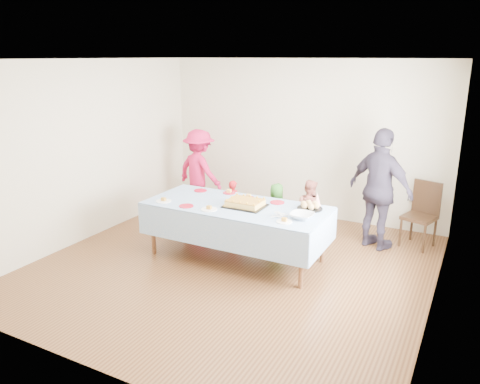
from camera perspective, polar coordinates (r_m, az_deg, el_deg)
The scene contains 22 objects.
ground at distance 6.42m, azimuth -0.86°, elevation -8.97°, with size 5.00×5.00×0.00m, color #4C2A15.
room_walls at distance 5.86m, azimuth -0.44°, elevation 6.78°, with size 5.04×5.04×2.72m.
party_table at distance 6.40m, azimuth -0.47°, elevation -2.05°, with size 2.50×1.10×0.78m.
birthday_cake at distance 6.30m, azimuth 0.64°, elevation -1.39°, with size 0.54×0.41×0.09m.
rolls_tray at distance 6.27m, azimuth 8.51°, elevation -1.71°, with size 0.34×0.34×0.10m.
punch_bowl at distance 5.90m, azimuth 7.56°, elevation -2.88°, with size 0.30×0.30×0.07m, color silver.
party_hat at distance 6.39m, azimuth 9.38°, elevation -0.90°, with size 0.11×0.11×0.19m, color white.
fork_pile at distance 5.91m, azimuth 4.71°, elevation -2.78°, with size 0.24×0.18×0.07m, color white, non-canonical shape.
plate_red_far_a at distance 7.07m, azimuth -4.84°, elevation 0.18°, with size 0.19×0.19×0.01m, color red.
plate_red_far_b at distance 6.93m, azimuth -1.34°, elevation -0.10°, with size 0.18×0.18×0.01m, color red.
plate_red_far_c at distance 6.69m, azimuth 1.04°, elevation -0.69°, with size 0.16×0.16×0.01m, color red.
plate_red_far_d at distance 6.49m, azimuth 4.56°, elevation -1.27°, with size 0.20×0.20×0.01m, color red.
plate_red_near at distance 6.36m, azimuth -6.57°, elevation -1.70°, with size 0.20×0.20×0.01m, color red.
plate_white_left at distance 6.62m, azimuth -9.29°, elevation -1.10°, with size 0.21×0.21×0.01m, color white.
plate_white_mid at distance 6.20m, azimuth -3.79°, elevation -2.12°, with size 0.22×0.22×0.01m, color white.
plate_white_right at distance 5.76m, azimuth 5.42°, elevation -3.62°, with size 0.20×0.20×0.01m, color white.
dining_chair at distance 7.41m, azimuth 21.34°, elevation -2.12°, with size 0.53×0.53×0.97m.
toddler_left at distance 7.77m, azimuth -0.83°, elevation -1.34°, with size 0.28×0.19×0.78m, color red.
toddler_mid at distance 7.36m, azimuth 4.44°, elevation -2.13°, with size 0.41×0.27×0.84m, color #317326.
toddler_right at distance 7.28m, azimuth 8.40°, elevation -2.09°, with size 0.45×0.35×0.94m, color #C66C5C.
adult_left at distance 8.41m, azimuth -4.97°, elevation 2.54°, with size 0.97×0.56×1.50m, color #D31A52.
adult_right at distance 7.01m, azimuth 16.72°, elevation 0.27°, with size 1.04×0.43×1.78m, color #2F2838.
Camera 1 is at (2.79, -5.09, 2.74)m, focal length 35.00 mm.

